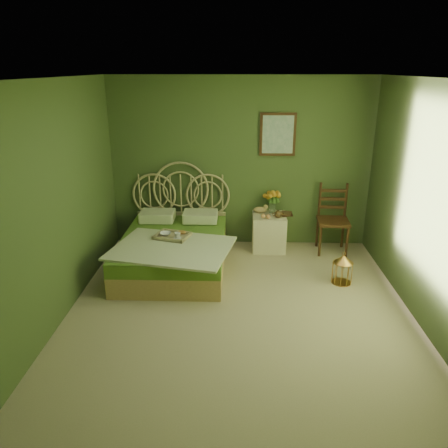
{
  "coord_description": "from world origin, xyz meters",
  "views": [
    {
      "loc": [
        -0.03,
        -4.39,
        2.7
      ],
      "look_at": [
        -0.21,
        1.0,
        0.76
      ],
      "focal_mm": 35.0,
      "sensor_mm": 36.0,
      "label": 1
    }
  ],
  "objects_px": {
    "bed": "(174,247)",
    "nightstand": "(269,227)",
    "birdcage": "(342,269)",
    "chair": "(332,214)"
  },
  "relations": [
    {
      "from": "bed",
      "to": "chair",
      "type": "xyz_separation_m",
      "value": [
        2.35,
        0.7,
        0.29
      ]
    },
    {
      "from": "bed",
      "to": "birdcage",
      "type": "xyz_separation_m",
      "value": [
        2.28,
        -0.44,
        -0.1
      ]
    },
    {
      "from": "bed",
      "to": "birdcage",
      "type": "bearing_deg",
      "value": -10.8
    },
    {
      "from": "bed",
      "to": "nightstand",
      "type": "xyz_separation_m",
      "value": [
        1.39,
        0.7,
        0.06
      ]
    },
    {
      "from": "nightstand",
      "to": "bed",
      "type": "bearing_deg",
      "value": -153.15
    },
    {
      "from": "nightstand",
      "to": "chair",
      "type": "relative_size",
      "value": 0.95
    },
    {
      "from": "nightstand",
      "to": "birdcage",
      "type": "relative_size",
      "value": 2.49
    },
    {
      "from": "bed",
      "to": "birdcage",
      "type": "relative_size",
      "value": 5.38
    },
    {
      "from": "chair",
      "to": "birdcage",
      "type": "bearing_deg",
      "value": -89.69
    },
    {
      "from": "chair",
      "to": "nightstand",
      "type": "bearing_deg",
      "value": -176.99
    }
  ]
}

